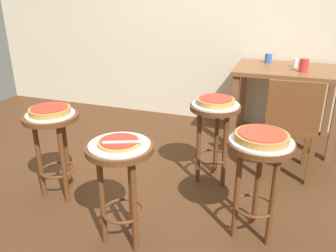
# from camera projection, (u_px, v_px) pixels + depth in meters

# --- Properties ---
(ground_plane) EXTENTS (6.00, 6.00, 0.00)m
(ground_plane) POSITION_uv_depth(u_px,v_px,m) (166.00, 182.00, 2.79)
(ground_plane) COLOR #4C2D19
(stool_foreground) EXTENTS (0.39, 0.39, 0.66)m
(stool_foreground) POSITION_uv_depth(u_px,v_px,m) (121.00, 172.00, 1.96)
(stool_foreground) COLOR #5B3319
(stool_foreground) RESTS_ON ground_plane
(serving_plate_foreground) EXTENTS (0.35, 0.35, 0.01)m
(serving_plate_foreground) POSITION_uv_depth(u_px,v_px,m) (119.00, 145.00, 1.90)
(serving_plate_foreground) COLOR silver
(serving_plate_foreground) RESTS_ON stool_foreground
(pizza_foreground) EXTENTS (0.25, 0.25, 0.02)m
(pizza_foreground) POSITION_uv_depth(u_px,v_px,m) (119.00, 142.00, 1.89)
(pizza_foreground) COLOR tan
(pizza_foreground) RESTS_ON serving_plate_foreground
(stool_middle) EXTENTS (0.39, 0.39, 0.66)m
(stool_middle) POSITION_uv_depth(u_px,v_px,m) (53.00, 137.00, 2.44)
(stool_middle) COLOR #5B3319
(stool_middle) RESTS_ON ground_plane
(serving_plate_middle) EXTENTS (0.34, 0.34, 0.01)m
(serving_plate_middle) POSITION_uv_depth(u_px,v_px,m) (50.00, 114.00, 2.38)
(serving_plate_middle) COLOR white
(serving_plate_middle) RESTS_ON stool_middle
(pizza_middle) EXTENTS (0.29, 0.29, 0.05)m
(pizza_middle) POSITION_uv_depth(u_px,v_px,m) (50.00, 110.00, 2.36)
(pizza_middle) COLOR #B78442
(pizza_middle) RESTS_ON serving_plate_middle
(stool_leftside) EXTENTS (0.39, 0.39, 0.66)m
(stool_leftside) POSITION_uv_depth(u_px,v_px,m) (258.00, 167.00, 2.01)
(stool_leftside) COLOR #5B3319
(stool_leftside) RESTS_ON ground_plane
(serving_plate_leftside) EXTENTS (0.37, 0.37, 0.01)m
(serving_plate_leftside) POSITION_uv_depth(u_px,v_px,m) (261.00, 141.00, 1.95)
(serving_plate_leftside) COLOR silver
(serving_plate_leftside) RESTS_ON stool_leftside
(pizza_leftside) EXTENTS (0.31, 0.31, 0.05)m
(pizza_leftside) POSITION_uv_depth(u_px,v_px,m) (262.00, 136.00, 1.94)
(pizza_leftside) COLOR #B78442
(pizza_leftside) RESTS_ON serving_plate_leftside
(stool_rear) EXTENTS (0.39, 0.39, 0.66)m
(stool_rear) POSITION_uv_depth(u_px,v_px,m) (214.00, 126.00, 2.64)
(stool_rear) COLOR #5B3319
(stool_rear) RESTS_ON ground_plane
(serving_plate_rear) EXTENTS (0.37, 0.37, 0.01)m
(serving_plate_rear) POSITION_uv_depth(u_px,v_px,m) (215.00, 104.00, 2.58)
(serving_plate_rear) COLOR silver
(serving_plate_rear) RESTS_ON stool_rear
(pizza_rear) EXTENTS (0.29, 0.29, 0.05)m
(pizza_rear) POSITION_uv_depth(u_px,v_px,m) (216.00, 101.00, 2.57)
(pizza_rear) COLOR tan
(pizza_rear) RESTS_ON serving_plate_rear
(dining_table) EXTENTS (1.00, 0.73, 0.78)m
(dining_table) POSITION_uv_depth(u_px,v_px,m) (287.00, 80.00, 3.32)
(dining_table) COLOR brown
(dining_table) RESTS_ON ground_plane
(cup_near_edge) EXTENTS (0.08, 0.08, 0.12)m
(cup_near_edge) POSITION_uv_depth(u_px,v_px,m) (304.00, 65.00, 3.09)
(cup_near_edge) COLOR red
(cup_near_edge) RESTS_ON dining_table
(cup_far_edge) EXTENTS (0.07, 0.07, 0.09)m
(cup_far_edge) POSITION_uv_depth(u_px,v_px,m) (268.00, 58.00, 3.50)
(cup_far_edge) COLOR #3360B2
(cup_far_edge) RESTS_ON dining_table
(condiment_shaker) EXTENTS (0.04, 0.04, 0.08)m
(condiment_shaker) POSITION_uv_depth(u_px,v_px,m) (295.00, 63.00, 3.29)
(condiment_shaker) COLOR white
(condiment_shaker) RESTS_ON dining_table
(wooden_chair) EXTENTS (0.42, 0.42, 0.85)m
(wooden_chair) POSITION_uv_depth(u_px,v_px,m) (290.00, 124.00, 2.73)
(wooden_chair) COLOR brown
(wooden_chair) RESTS_ON ground_plane
(pizza_server_knife) EXTENTS (0.21, 0.11, 0.01)m
(pizza_server_knife) POSITION_uv_depth(u_px,v_px,m) (122.00, 142.00, 1.86)
(pizza_server_knife) COLOR silver
(pizza_server_knife) RESTS_ON pizza_foreground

